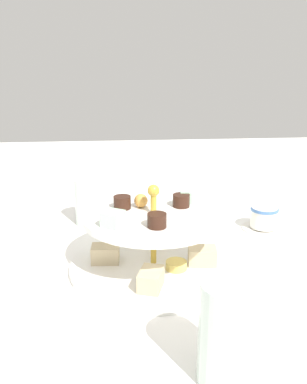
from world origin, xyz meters
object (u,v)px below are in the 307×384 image
object	(u,v)px
teacup_with_saucer	(264,219)
tiered_serving_stand	(154,244)
water_glass_mid_back	(89,201)
water_glass_tall_right	(229,333)
water_glass_short_left	(200,200)

from	to	relation	value
teacup_with_saucer	tiered_serving_stand	bearing A→B (deg)	-148.78
tiered_serving_stand	teacup_with_saucer	xyz separation A→B (m)	(0.25, 0.15, -0.02)
teacup_with_saucer	water_glass_mid_back	world-z (taller)	water_glass_mid_back
tiered_serving_stand	water_glass_tall_right	size ratio (longest dim) A/B	2.35
tiered_serving_stand	teacup_with_saucer	bearing A→B (deg)	31.22
water_glass_tall_right	tiered_serving_stand	bearing A→B (deg)	102.29
tiered_serving_stand	water_glass_tall_right	distance (m)	0.28
water_glass_tall_right	water_glass_short_left	world-z (taller)	water_glass_tall_right
water_glass_short_left	tiered_serving_stand	bearing A→B (deg)	-117.73
water_glass_tall_right	water_glass_mid_back	world-z (taller)	water_glass_tall_right
water_glass_mid_back	water_glass_short_left	bearing A→B (deg)	6.38
water_glass_tall_right	water_glass_short_left	bearing A→B (deg)	82.28
teacup_with_saucer	water_glass_mid_back	size ratio (longest dim) A/B	0.85
tiered_serving_stand	water_glass_short_left	xyz separation A→B (m)	(0.13, 0.25, -0.01)
tiered_serving_stand	water_glass_tall_right	world-z (taller)	tiered_serving_stand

